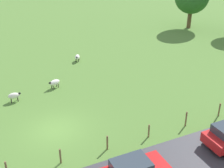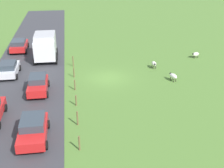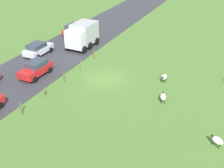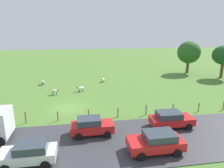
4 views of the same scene
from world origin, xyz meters
name	(u,v)px [view 2 (image 2 of 4)]	position (x,y,z in m)	size (l,w,h in m)	color
ground_plane	(108,78)	(0.00, 0.00, 0.00)	(160.00, 160.00, 0.00)	#517A33
road_strip	(26,82)	(8.67, 0.00, 0.03)	(8.00, 80.00, 0.06)	#38383D
sheep_0	(196,54)	(-11.91, -4.82, 0.48)	(1.12, 0.81, 0.74)	silver
sheep_1	(154,64)	(-5.66, -2.08, 0.55)	(0.52, 1.11, 0.81)	silver
sheep_2	(173,76)	(-6.67, 1.75, 0.55)	(0.82, 1.20, 0.81)	white
fence_post_0	(73,61)	(3.62, -3.99, 0.64)	(0.12, 0.12, 1.28)	brown
fence_post_1	(74,73)	(3.62, -0.75, 0.55)	(0.12, 0.12, 1.09)	brown
fence_post_2	(75,85)	(3.62, 2.48, 0.54)	(0.12, 0.12, 1.07)	brown
fence_post_3	(76,100)	(3.62, 5.71, 0.51)	(0.12, 0.12, 1.01)	brown
fence_post_4	(77,118)	(3.62, 8.95, 0.61)	(0.12, 0.12, 1.22)	brown
fence_post_5	(79,143)	(3.62, 12.18, 0.57)	(0.12, 0.12, 1.14)	brown
truck_0	(45,46)	(6.89, -6.79, 1.77)	(2.78, 4.69, 3.16)	white
car_0	(9,69)	(10.58, -2.10, 0.87)	(2.02, 3.98, 1.56)	silver
car_1	(19,45)	(10.70, -10.86, 0.87)	(2.17, 4.29, 1.55)	red
car_2	(33,129)	(6.84, 10.39, 0.87)	(2.14, 4.15, 1.56)	red
car_3	(38,84)	(7.12, 2.58, 0.90)	(1.98, 3.86, 1.62)	red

